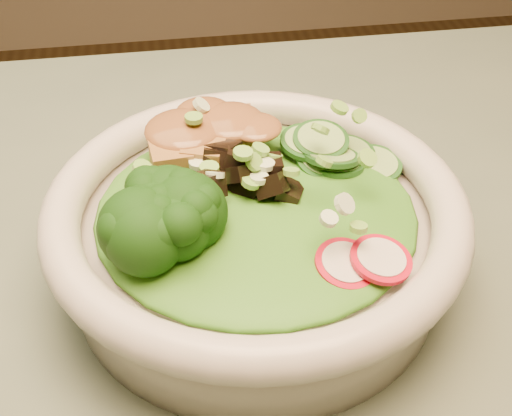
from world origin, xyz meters
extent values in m
cube|color=#546150|center=(0.00, 0.00, 0.73)|extent=(1.20, 0.80, 0.03)
cylinder|color=beige|center=(0.00, 0.08, 0.77)|extent=(0.22, 0.22, 0.05)
torus|color=beige|center=(0.00, 0.08, 0.80)|extent=(0.25, 0.25, 0.02)
ellipsoid|color=#2B6816|center=(0.00, 0.08, 0.81)|extent=(0.19, 0.19, 0.02)
ellipsoid|color=brown|center=(-0.02, 0.13, 0.83)|extent=(0.06, 0.05, 0.01)
camera|label=1|loc=(-0.05, -0.23, 1.06)|focal=50.00mm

